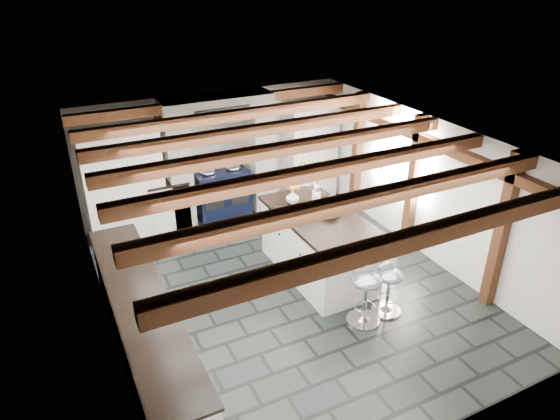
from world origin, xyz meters
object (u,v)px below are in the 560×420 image
bar_stool_near (389,283)px  bar_stool_far (366,289)px  kitchen_island (318,244)px  range_cooker (222,192)px

bar_stool_near → bar_stool_far: bar_stool_far is taller
kitchen_island → bar_stool_near: bearing=-73.8°
bar_stool_far → bar_stool_near: bearing=19.8°
range_cooker → bar_stool_far: size_ratio=1.17×
bar_stool_near → bar_stool_far: 0.41m
bar_stool_near → range_cooker: bearing=113.2°
kitchen_island → bar_stool_far: (-0.03, -1.29, 0.01)m
kitchen_island → bar_stool_near: 1.31m
range_cooker → kitchen_island: bearing=-76.3°
range_cooker → bar_stool_near: range_cooker is taller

